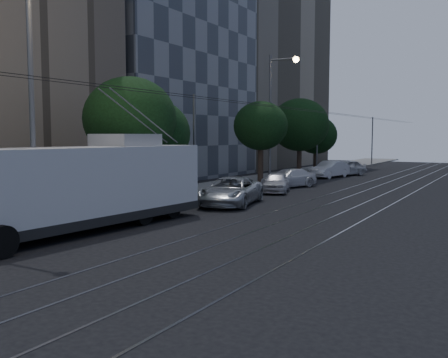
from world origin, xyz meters
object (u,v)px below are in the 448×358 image
at_px(streetlamp_near, 38,55).
at_px(streetlamp_far, 275,107).
at_px(trolleybus, 75,187).
at_px(car_white_b, 288,178).
at_px(pickup_silver, 231,191).
at_px(car_white_c, 330,169).
at_px(car_white_d, 346,168).
at_px(car_white_a, 276,182).

bearing_deg(streetlamp_near, streetlamp_far, 91.61).
xyz_separation_m(trolleybus, car_white_b, (0.48, 19.47, -1.08)).
bearing_deg(pickup_silver, streetlamp_far, 90.98).
distance_m(car_white_c, streetlamp_near, 30.52).
bearing_deg(streetlamp_far, pickup_silver, -76.73).
distance_m(car_white_b, streetlamp_near, 21.31).
distance_m(car_white_d, streetlamp_far, 12.12).
relative_size(trolleybus, streetlamp_near, 1.14).
xyz_separation_m(car_white_b, streetlamp_near, (-1.15, -20.43, 5.95)).
bearing_deg(streetlamp_near, pickup_silver, 78.88).
bearing_deg(streetlamp_near, trolleybus, 55.21).
xyz_separation_m(car_white_a, streetlamp_far, (-2.35, 4.88, 5.19)).
relative_size(car_white_a, streetlamp_far, 0.40).
bearing_deg(car_white_c, pickup_silver, -74.85).
distance_m(pickup_silver, car_white_b, 9.93).
bearing_deg(car_white_d, streetlamp_far, -77.04).
height_order(car_white_c, streetlamp_near, streetlamp_near).
distance_m(car_white_a, car_white_d, 15.64).
xyz_separation_m(pickup_silver, car_white_b, (-0.92, 9.89, -0.08)).
bearing_deg(streetlamp_near, car_white_a, 84.21).
xyz_separation_m(car_white_c, streetlamp_near, (-1.04, -29.93, 5.88)).
height_order(pickup_silver, car_white_d, pickup_silver).
bearing_deg(streetlamp_far, trolleybus, -86.48).
bearing_deg(car_white_c, streetlamp_near, -79.89).
height_order(car_white_a, car_white_b, same).
relative_size(pickup_silver, car_white_b, 1.17).
height_order(car_white_c, car_white_d, car_white_d).
relative_size(trolleybus, car_white_d, 2.93).
xyz_separation_m(car_white_b, streetlamp_far, (-1.77, 1.52, 5.19)).
height_order(car_white_a, streetlamp_near, streetlamp_near).
bearing_deg(pickup_silver, trolleybus, -110.60).
xyz_separation_m(car_white_a, streetlamp_near, (-1.73, -17.08, 5.95)).
bearing_deg(streetlamp_near, car_white_c, 88.00).
bearing_deg(car_white_b, streetlamp_near, -69.36).
bearing_deg(car_white_c, streetlamp_far, -89.66).
height_order(car_white_d, streetlamp_far, streetlamp_far).
bearing_deg(car_white_c, car_white_d, 90.36).
relative_size(pickup_silver, car_white_c, 1.20).
distance_m(pickup_silver, streetlamp_far, 12.79).
height_order(pickup_silver, car_white_c, pickup_silver).
height_order(trolleybus, streetlamp_far, streetlamp_far).
xyz_separation_m(pickup_silver, streetlamp_near, (-2.07, -10.55, 5.87)).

